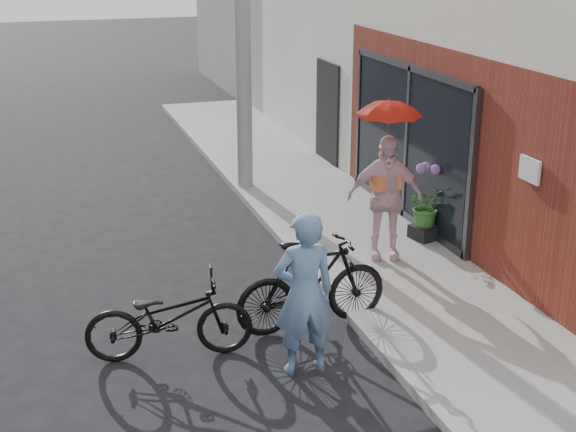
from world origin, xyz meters
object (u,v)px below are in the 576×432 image
bike_right (312,284)px  planter (425,232)px  bike_left (169,317)px  kimono_woman (385,197)px  officer (304,294)px

bike_right → planter: bearing=-54.7°
bike_left → kimono_woman: size_ratio=1.03×
bike_left → planter: (4.35, 2.22, -0.27)m
bike_right → planter: 3.31m
officer → bike_left: (-1.34, 0.76, -0.43)m
officer → kimono_woman: 3.25m
bike_right → kimono_woman: size_ratio=1.06×
planter → kimono_woman: bearing=-152.4°
officer → bike_right: (0.43, 0.94, -0.35)m
kimono_woman → planter: bearing=44.3°
kimono_woman → planter: size_ratio=4.68×
kimono_woman → planter: 1.32m
bike_left → bike_right: bearing=-75.9°
bike_left → bike_right: 1.78m
officer → planter: 4.29m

